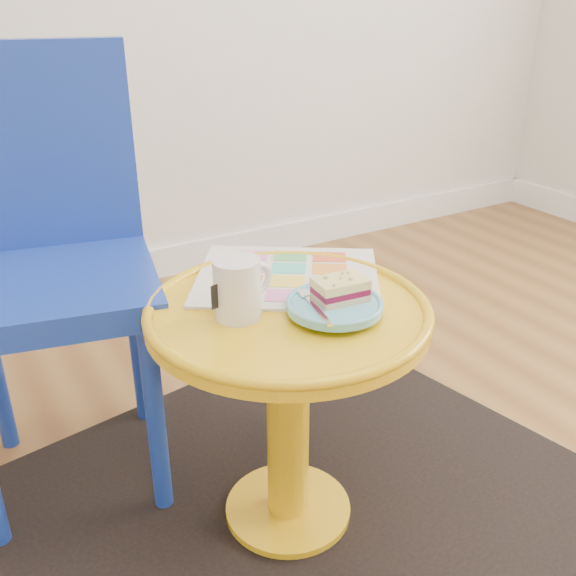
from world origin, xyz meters
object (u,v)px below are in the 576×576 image
side_table (288,373)px  newspaper (288,276)px  chair (47,247)px  plate (334,306)px  mug (238,287)px

side_table → newspaper: size_ratio=1.45×
chair → plate: 0.63m
newspaper → plate: plate is taller
side_table → plate: (0.06, -0.07, 0.16)m
side_table → plate: 0.18m
newspaper → plate: size_ratio=2.10×
chair → newspaper: (0.40, -0.31, -0.04)m
side_table → chair: 0.57m
plate → chair: bearing=128.0°
plate → newspaper: bearing=86.3°
side_table → plate: bearing=-50.6°
newspaper → mug: (-0.16, -0.10, 0.05)m
newspaper → plate: bearing=-59.7°
side_table → chair: size_ratio=0.56×
side_table → mug: bearing=170.3°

